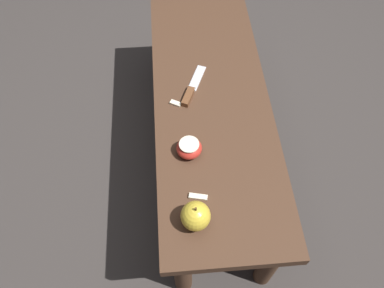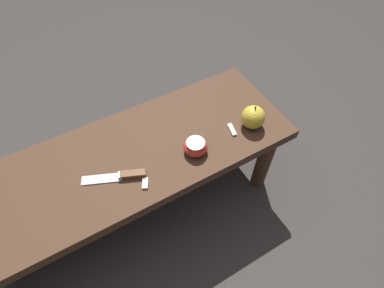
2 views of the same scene
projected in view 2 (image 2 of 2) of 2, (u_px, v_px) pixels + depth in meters
name	position (u px, v px, depth m)	size (l,w,h in m)	color
ground_plane	(138.00, 210.00, 1.30)	(8.00, 8.00, 0.00)	#383330
wooden_bench	(124.00, 169.00, 1.04)	(1.20, 0.40, 0.39)	#472D1E
knife	(124.00, 176.00, 0.94)	(0.20, 0.10, 0.02)	silver
apple_whole	(253.00, 117.00, 1.05)	(0.08, 0.08, 0.10)	gold
apple_cut	(195.00, 147.00, 0.99)	(0.08, 0.08, 0.05)	red
apple_slice_near_knife	(145.00, 183.00, 0.93)	(0.03, 0.04, 0.01)	beige
apple_slice_center	(232.00, 130.00, 1.06)	(0.03, 0.06, 0.01)	beige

